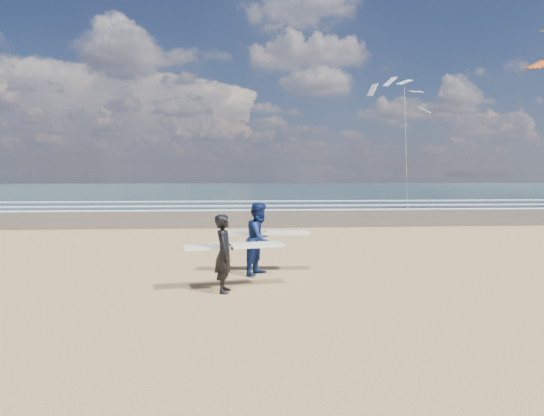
{
  "coord_description": "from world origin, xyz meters",
  "views": [
    {
      "loc": [
        1.27,
        -10.61,
        2.52
      ],
      "look_at": [
        2.54,
        6.0,
        1.36
      ],
      "focal_mm": 32.0,
      "sensor_mm": 36.0,
      "label": 1
    }
  ],
  "objects": [
    {
      "name": "foam_breakers",
      "position": [
        20.0,
        28.1,
        0.05
      ],
      "size": [
        220.0,
        11.7,
        0.05
      ],
      "color": "white",
      "rests_on": "ground"
    },
    {
      "name": "ocean",
      "position": [
        20.0,
        72.0,
        0.01
      ],
      "size": [
        220.0,
        100.0,
        0.02
      ],
      "primitive_type": "cube",
      "color": "#172E34",
      "rests_on": "ground"
    },
    {
      "name": "wet_sand_strip",
      "position": [
        20.0,
        18.0,
        0.01
      ],
      "size": [
        220.0,
        12.0,
        0.01
      ],
      "primitive_type": "cube",
      "color": "brown",
      "rests_on": "ground"
    },
    {
      "name": "kite_1",
      "position": [
        14.44,
        26.21,
        5.87
      ],
      "size": [
        5.29,
        4.68,
        10.93
      ],
      "color": "slate",
      "rests_on": "ground"
    },
    {
      "name": "surfer_far",
      "position": [
        1.9,
        1.44,
        0.92
      ],
      "size": [
        2.22,
        1.22,
        1.83
      ],
      "color": "#0D1C4B",
      "rests_on": "ground"
    },
    {
      "name": "surfer_near",
      "position": [
        1.07,
        -0.29,
        0.85
      ],
      "size": [
        2.26,
        1.15,
        1.67
      ],
      "color": "black",
      "rests_on": "ground"
    }
  ]
}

